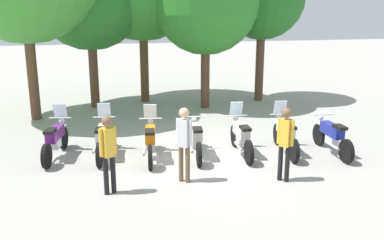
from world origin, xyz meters
name	(u,v)px	position (x,y,z in m)	size (l,w,h in m)	color
ground_plane	(196,156)	(0.00, 0.00, 0.00)	(80.00, 80.00, 0.00)	#9E9B93
motorcycle_0	(55,139)	(-3.72, 0.81, 0.52)	(0.77, 2.16, 1.37)	black
motorcycle_1	(102,138)	(-2.48, 0.60, 0.52)	(0.69, 2.18, 1.37)	black
motorcycle_2	(150,140)	(-1.24, 0.14, 0.52)	(0.69, 2.18, 1.37)	black
motorcycle_3	(196,138)	(0.00, 0.03, 0.50)	(0.70, 2.18, 0.99)	black
motorcycle_4	(241,136)	(1.24, -0.12, 0.52)	(0.62, 2.19, 1.37)	black
motorcycle_5	(285,135)	(2.49, -0.28, 0.52)	(0.69, 2.18, 1.37)	black
motorcycle_6	(332,136)	(3.73, -0.63, 0.50)	(0.62, 2.19, 0.99)	black
person_0	(184,139)	(-0.71, -1.66, 1.05)	(0.36, 0.33, 1.78)	brown
person_1	(108,148)	(-2.43, -1.91, 1.04)	(0.40, 0.30, 1.76)	black
person_2	(285,139)	(1.56, -2.16, 1.04)	(0.33, 0.35, 1.76)	black
tree_3	(206,1)	(1.82, 5.74, 4.23)	(4.19, 4.19, 6.34)	brown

